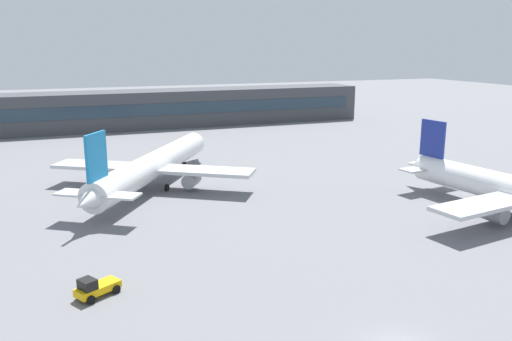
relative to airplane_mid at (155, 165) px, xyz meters
The scene contains 4 objects.
ground_plane 11.15m from the airplane_mid, 48.63° to the right, with size 400.00×400.00×0.00m, color slate.
terminal_building 57.57m from the airplane_mid, 82.95° to the left, with size 115.46×12.13×9.00m.
airplane_mid is the anchor object (origin of this frame).
baggage_tug_yellow 34.53m from the airplane_mid, 109.00° to the right, with size 3.87×3.09×1.75m.
Camera 1 is at (-20.44, -25.53, 19.80)m, focal length 36.85 mm.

